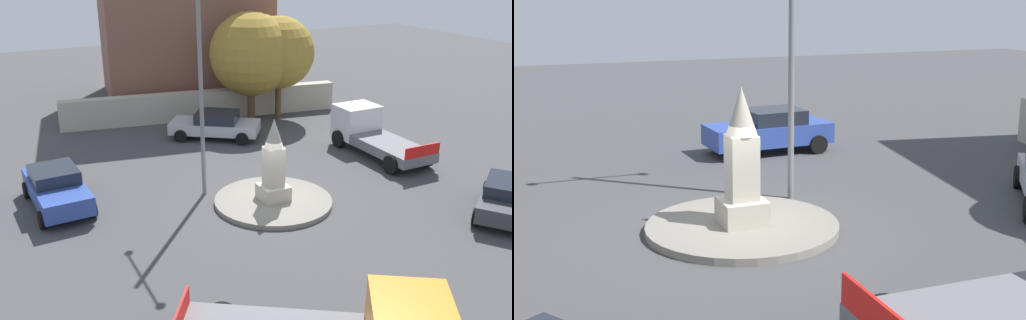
# 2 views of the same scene
# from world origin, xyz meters

# --- Properties ---
(ground_plane) EXTENTS (80.00, 80.00, 0.00)m
(ground_plane) POSITION_xyz_m (0.00, 0.00, 0.00)
(ground_plane) COLOR #424244
(traffic_island) EXTENTS (4.51, 4.51, 0.18)m
(traffic_island) POSITION_xyz_m (0.00, 0.00, 0.09)
(traffic_island) COLOR gray
(traffic_island) RESTS_ON ground
(monument) EXTENTS (1.04, 1.04, 3.19)m
(monument) POSITION_xyz_m (0.00, 0.00, 1.57)
(monument) COLOR #B2AA99
(monument) RESTS_ON traffic_island
(streetlamp) EXTENTS (3.49, 0.28, 8.57)m
(streetlamp) POSITION_xyz_m (2.05, 1.99, 5.12)
(streetlamp) COLOR slate
(streetlamp) RESTS_ON ground
(car_blue_parked_right) EXTENTS (4.33, 2.18, 1.49)m
(car_blue_parked_right) POSITION_xyz_m (3.49, 7.34, 0.77)
(car_blue_parked_right) COLOR #2D479E
(car_blue_parked_right) RESTS_ON ground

